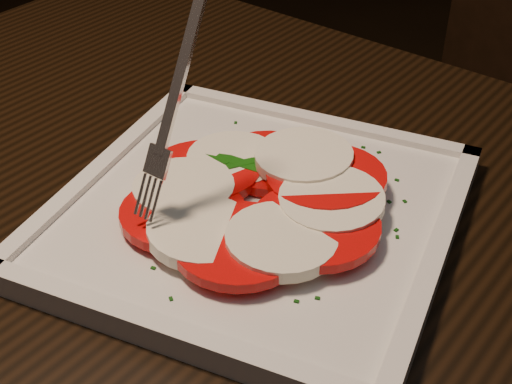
# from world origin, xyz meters

# --- Properties ---
(table) EXTENTS (1.30, 0.96, 0.75)m
(table) POSITION_xyz_m (-0.29, 0.06, 0.65)
(table) COLOR black
(table) RESTS_ON ground
(chair) EXTENTS (0.54, 0.54, 0.93)m
(chair) POSITION_xyz_m (-0.29, 0.85, 0.53)
(chair) COLOR black
(chair) RESTS_ON ground
(plate) EXTENTS (0.33, 0.33, 0.01)m
(plate) POSITION_xyz_m (-0.35, 0.12, 0.76)
(plate) COLOR white
(plate) RESTS_ON table
(caprese_salad) EXTENTS (0.23, 0.25, 0.03)m
(caprese_salad) POSITION_xyz_m (-0.35, 0.12, 0.78)
(caprese_salad) COLOR red
(caprese_salad) RESTS_ON plate
(fork) EXTENTS (0.04, 0.09, 0.16)m
(fork) POSITION_xyz_m (-0.40, 0.09, 0.87)
(fork) COLOR white
(fork) RESTS_ON caprese_salad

